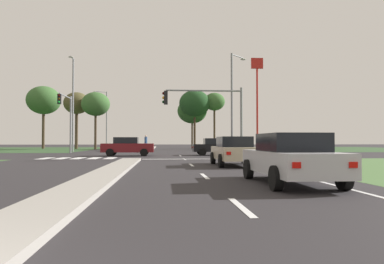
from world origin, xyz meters
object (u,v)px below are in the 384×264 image
object	(u,v)px
car_maroon_fourth	(128,146)
fastfood_pole_sign	(257,84)
car_silver_third	(290,158)
traffic_signal_far_left	(67,113)
treeline_sixth	(195,103)
treeline_fourth	(96,104)
street_lamp_third	(73,100)
treeline_second	(44,100)
pedestrian_at_median	(146,141)
car_beige_second	(234,151)
street_lamp_second	(233,98)
car_black_near	(216,147)
car_blue_fifth	(126,145)
treeline_third	(77,104)
treeline_seventh	(214,102)
traffic_signal_near_right	(210,108)
street_lamp_fourth	(106,117)
treeline_fifth	(192,111)

from	to	relation	value
car_maroon_fourth	fastfood_pole_sign	xyz separation A→B (m)	(17.14, 22.58, 9.09)
car_silver_third	traffic_signal_far_left	distance (m)	29.98
treeline_sixth	treeline_fourth	bearing A→B (deg)	179.39
street_lamp_third	treeline_second	bearing A→B (deg)	116.94
street_lamp_third	pedestrian_at_median	bearing A→B (deg)	5.64
car_beige_second	pedestrian_at_median	size ratio (longest dim) A/B	2.43
car_maroon_fourth	street_lamp_second	world-z (taller)	street_lamp_second
fastfood_pole_sign	car_maroon_fourth	bearing A→B (deg)	-127.20
fastfood_pole_sign	treeline_fourth	bearing A→B (deg)	172.46
street_lamp_third	treeline_fourth	bearing A→B (deg)	89.37
street_lamp_third	treeline_fourth	xyz separation A→B (m)	(0.15, 13.52, 0.92)
car_black_near	car_blue_fifth	xyz separation A→B (m)	(-9.11, 12.45, -0.01)
treeline_third	treeline_seventh	distance (m)	22.02
fastfood_pole_sign	treeline_second	xyz separation A→B (m)	(-33.76, 7.52, -1.96)
street_lamp_third	pedestrian_at_median	size ratio (longest dim) A/B	6.00
traffic_signal_near_right	treeline_sixth	world-z (taller)	treeline_sixth
traffic_signal_far_left	treeline_second	xyz separation A→B (m)	(-9.96, 23.92, 3.86)
pedestrian_at_median	street_lamp_fourth	bearing A→B (deg)	-110.36
treeline_third	car_black_near	bearing A→B (deg)	-55.86
car_maroon_fourth	traffic_signal_near_right	distance (m)	8.79
traffic_signal_near_right	traffic_signal_far_left	bearing A→B (deg)	138.14
treeline_fourth	car_silver_third	bearing A→B (deg)	-73.07
pedestrian_at_median	fastfood_pole_sign	xyz separation A→B (m)	(16.24, 9.43, 8.64)
street_lamp_second	treeline_second	xyz separation A→B (m)	(-26.22, 27.05, 2.56)
street_lamp_third	car_beige_second	bearing A→B (deg)	-60.35
pedestrian_at_median	car_blue_fifth	bearing A→B (deg)	-42.32
treeline_fourth	fastfood_pole_sign	bearing A→B (deg)	-7.54
street_lamp_fourth	treeline_second	bearing A→B (deg)	-139.66
car_beige_second	street_lamp_second	distance (m)	16.53
car_maroon_fourth	treeline_fifth	world-z (taller)	treeline_fifth
traffic_signal_far_left	treeline_second	distance (m)	26.20
treeline_second	treeline_fifth	world-z (taller)	treeline_second
traffic_signal_far_left	treeline_fourth	distance (m)	19.87
traffic_signal_near_right	fastfood_pole_sign	distance (m)	30.70
car_blue_fifth	treeline_fifth	world-z (taller)	treeline_fifth
treeline_second	treeline_fourth	distance (m)	10.19
treeline_second	fastfood_pole_sign	bearing A→B (deg)	-12.57
treeline_fourth	pedestrian_at_median	bearing A→B (deg)	-56.71
fastfood_pole_sign	car_black_near	bearing A→B (deg)	-113.51
car_beige_second	street_lamp_fourth	size ratio (longest dim) A/B	0.42
street_lamp_third	treeline_third	world-z (taller)	street_lamp_third
traffic_signal_near_right	pedestrian_at_median	bearing A→B (deg)	106.23
treeline_seventh	car_silver_third	bearing A→B (deg)	-95.45
traffic_signal_near_right	treeline_fourth	distance (m)	34.32
car_silver_third	treeline_fifth	bearing A→B (deg)	88.80
fastfood_pole_sign	car_beige_second	bearing A→B (deg)	-106.75
car_blue_fifth	treeline_third	bearing A→B (deg)	-57.67
treeline_third	treeline_fifth	world-z (taller)	treeline_third
traffic_signal_near_right	treeline_sixth	size ratio (longest dim) A/B	0.62
fastfood_pole_sign	treeline_fifth	distance (m)	11.29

